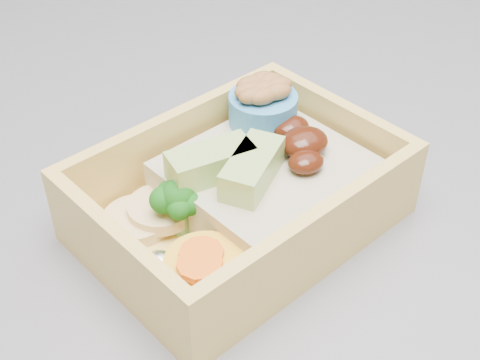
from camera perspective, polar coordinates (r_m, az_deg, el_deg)
name	(u,v)px	position (r m, az deg, el deg)	size (l,w,h in m)	color
bento_box	(245,189)	(0.43, 0.42, -0.76)	(0.23, 0.19, 0.07)	#DFB95C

